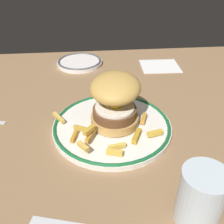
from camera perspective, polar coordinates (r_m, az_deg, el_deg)
ground_plane at (r=64.04cm, az=-5.51°, el=-3.16°), size 112.82×92.59×4.00cm
dinner_plate at (r=59.22cm, az=0.00°, el=-3.03°), size 26.98×26.98×1.60cm
burger at (r=56.18cm, az=0.67°, el=2.60°), size 14.08×14.47×11.79cm
fries_pile at (r=57.26cm, az=-0.46°, el=-2.61°), size 24.12×24.22×2.90cm
water_glass at (r=42.60cm, az=18.81°, el=-17.85°), size 6.96×6.96×9.54cm
side_plate at (r=92.14cm, az=-7.14°, el=10.83°), size 15.49×15.49×1.60cm
napkin at (r=91.66cm, az=10.50°, el=9.96°), size 13.23×11.71×0.40cm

